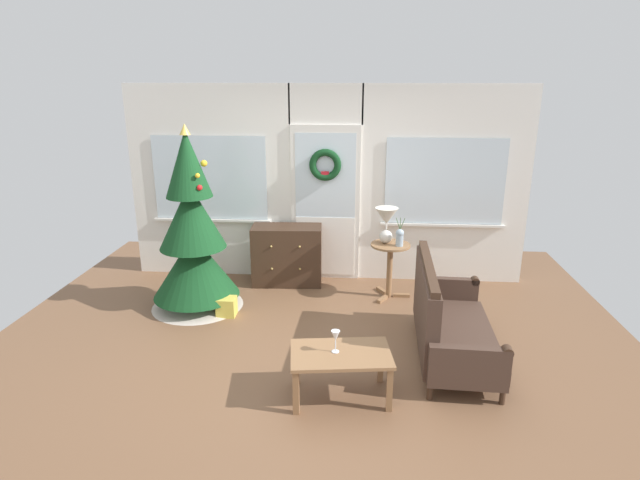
{
  "coord_description": "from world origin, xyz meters",
  "views": [
    {
      "loc": [
        0.47,
        -4.6,
        2.63
      ],
      "look_at": [
        0.05,
        0.55,
        1.0
      ],
      "focal_mm": 29.21,
      "sensor_mm": 36.0,
      "label": 1
    }
  ],
  "objects_px": {
    "dresser_cabinet": "(287,255)",
    "coffee_table": "(341,359)",
    "wine_glass": "(336,337)",
    "settee_sofa": "(445,321)",
    "flower_vase": "(400,237)",
    "christmas_tree": "(193,241)",
    "gift_box": "(227,307)",
    "side_table": "(390,260)",
    "table_lamp": "(386,220)"
  },
  "relations": [
    {
      "from": "christmas_tree",
      "to": "flower_vase",
      "type": "distance_m",
      "value": 2.43
    },
    {
      "from": "table_lamp",
      "to": "coffee_table",
      "type": "xyz_separation_m",
      "value": [
        -0.45,
        -2.21,
        -0.61
      ]
    },
    {
      "from": "dresser_cabinet",
      "to": "side_table",
      "type": "relative_size",
      "value": 1.34
    },
    {
      "from": "christmas_tree",
      "to": "side_table",
      "type": "xyz_separation_m",
      "value": [
        2.29,
        0.45,
        -0.32
      ]
    },
    {
      "from": "settee_sofa",
      "to": "gift_box",
      "type": "xyz_separation_m",
      "value": [
        -2.34,
        0.72,
        -0.27
      ]
    },
    {
      "from": "settee_sofa",
      "to": "table_lamp",
      "type": "relative_size",
      "value": 3.74
    },
    {
      "from": "settee_sofa",
      "to": "wine_glass",
      "type": "bearing_deg",
      "value": -143.32
    },
    {
      "from": "flower_vase",
      "to": "table_lamp",
      "type": "bearing_deg",
      "value": 147.99
    },
    {
      "from": "table_lamp",
      "to": "christmas_tree",
      "type": "bearing_deg",
      "value": -167.54
    },
    {
      "from": "side_table",
      "to": "gift_box",
      "type": "bearing_deg",
      "value": -159.99
    },
    {
      "from": "settee_sofa",
      "to": "side_table",
      "type": "relative_size",
      "value": 2.39
    },
    {
      "from": "table_lamp",
      "to": "side_table",
      "type": "bearing_deg",
      "value": -33.69
    },
    {
      "from": "settee_sofa",
      "to": "flower_vase",
      "type": "distance_m",
      "value": 1.46
    },
    {
      "from": "settee_sofa",
      "to": "flower_vase",
      "type": "height_order",
      "value": "flower_vase"
    },
    {
      "from": "table_lamp",
      "to": "gift_box",
      "type": "height_order",
      "value": "table_lamp"
    },
    {
      "from": "side_table",
      "to": "flower_vase",
      "type": "distance_m",
      "value": 0.34
    },
    {
      "from": "christmas_tree",
      "to": "settee_sofa",
      "type": "height_order",
      "value": "christmas_tree"
    },
    {
      "from": "christmas_tree",
      "to": "gift_box",
      "type": "distance_m",
      "value": 0.85
    },
    {
      "from": "gift_box",
      "to": "wine_glass",
      "type": "bearing_deg",
      "value": -48.18
    },
    {
      "from": "christmas_tree",
      "to": "dresser_cabinet",
      "type": "height_order",
      "value": "christmas_tree"
    },
    {
      "from": "dresser_cabinet",
      "to": "wine_glass",
      "type": "distance_m",
      "value": 2.64
    },
    {
      "from": "coffee_table",
      "to": "gift_box",
      "type": "relative_size",
      "value": 4.23
    },
    {
      "from": "coffee_table",
      "to": "settee_sofa",
      "type": "bearing_deg",
      "value": 38.24
    },
    {
      "from": "dresser_cabinet",
      "to": "coffee_table",
      "type": "height_order",
      "value": "dresser_cabinet"
    },
    {
      "from": "side_table",
      "to": "flower_vase",
      "type": "relative_size",
      "value": 1.97
    },
    {
      "from": "christmas_tree",
      "to": "settee_sofa",
      "type": "distance_m",
      "value": 2.95
    },
    {
      "from": "dresser_cabinet",
      "to": "side_table",
      "type": "height_order",
      "value": "dresser_cabinet"
    },
    {
      "from": "table_lamp",
      "to": "dresser_cabinet",
      "type": "bearing_deg",
      "value": 166.22
    },
    {
      "from": "christmas_tree",
      "to": "settee_sofa",
      "type": "relative_size",
      "value": 1.3
    },
    {
      "from": "side_table",
      "to": "flower_vase",
      "type": "xyz_separation_m",
      "value": [
        0.1,
        -0.06,
        0.32
      ]
    },
    {
      "from": "gift_box",
      "to": "dresser_cabinet",
      "type": "bearing_deg",
      "value": 61.61
    },
    {
      "from": "gift_box",
      "to": "settee_sofa",
      "type": "bearing_deg",
      "value": -17.14
    },
    {
      "from": "christmas_tree",
      "to": "table_lamp",
      "type": "relative_size",
      "value": 4.87
    },
    {
      "from": "coffee_table",
      "to": "dresser_cabinet",
      "type": "bearing_deg",
      "value": 107.87
    },
    {
      "from": "table_lamp",
      "to": "wine_glass",
      "type": "xyz_separation_m",
      "value": [
        -0.49,
        -2.21,
        -0.41
      ]
    },
    {
      "from": "side_table",
      "to": "coffee_table",
      "type": "xyz_separation_m",
      "value": [
        -0.51,
        -2.17,
        -0.13
      ]
    },
    {
      "from": "christmas_tree",
      "to": "dresser_cabinet",
      "type": "distance_m",
      "value": 1.33
    },
    {
      "from": "dresser_cabinet",
      "to": "wine_glass",
      "type": "bearing_deg",
      "value": -73.05
    },
    {
      "from": "christmas_tree",
      "to": "flower_vase",
      "type": "xyz_separation_m",
      "value": [
        2.39,
        0.39,
        -0.01
      ]
    },
    {
      "from": "coffee_table",
      "to": "flower_vase",
      "type": "bearing_deg",
      "value": 73.96
    },
    {
      "from": "gift_box",
      "to": "flower_vase",
      "type": "bearing_deg",
      "value": 17.51
    },
    {
      "from": "side_table",
      "to": "wine_glass",
      "type": "distance_m",
      "value": 2.24
    },
    {
      "from": "dresser_cabinet",
      "to": "wine_glass",
      "type": "height_order",
      "value": "dresser_cabinet"
    },
    {
      "from": "christmas_tree",
      "to": "flower_vase",
      "type": "bearing_deg",
      "value": 9.34
    },
    {
      "from": "coffee_table",
      "to": "wine_glass",
      "type": "height_order",
      "value": "wine_glass"
    },
    {
      "from": "dresser_cabinet",
      "to": "coffee_table",
      "type": "distance_m",
      "value": 2.65
    },
    {
      "from": "flower_vase",
      "to": "christmas_tree",
      "type": "bearing_deg",
      "value": -170.66
    },
    {
      "from": "flower_vase",
      "to": "gift_box",
      "type": "bearing_deg",
      "value": -162.49
    },
    {
      "from": "table_lamp",
      "to": "gift_box",
      "type": "bearing_deg",
      "value": -158.29
    },
    {
      "from": "side_table",
      "to": "flower_vase",
      "type": "height_order",
      "value": "flower_vase"
    }
  ]
}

